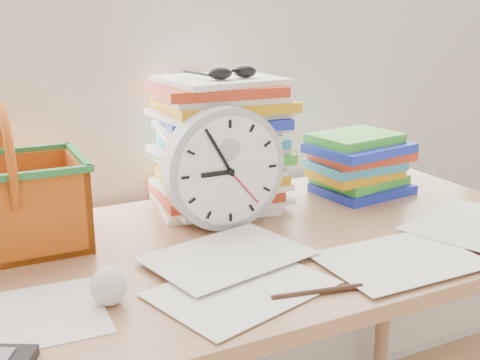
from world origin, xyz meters
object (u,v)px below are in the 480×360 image
basket (9,179)px  paper_stack (219,144)px  clock (224,168)px  book_stack (358,164)px  desk (247,273)px

basket → paper_stack: bearing=6.8°
paper_stack → clock: 0.15m
book_stack → basket: 0.84m
desk → basket: size_ratio=4.91×
desk → paper_stack: size_ratio=4.48×
paper_stack → desk: bearing=-101.3°
desk → clock: (-0.01, 0.09, 0.21)m
book_stack → basket: bearing=178.6°
book_stack → basket: size_ratio=0.92×
desk → basket: basket is taller
paper_stack → basket: 0.48m
paper_stack → clock: (-0.05, -0.14, -0.02)m
book_stack → basket: basket is taller
paper_stack → book_stack: bearing=-10.7°
clock → basket: size_ratio=0.93×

